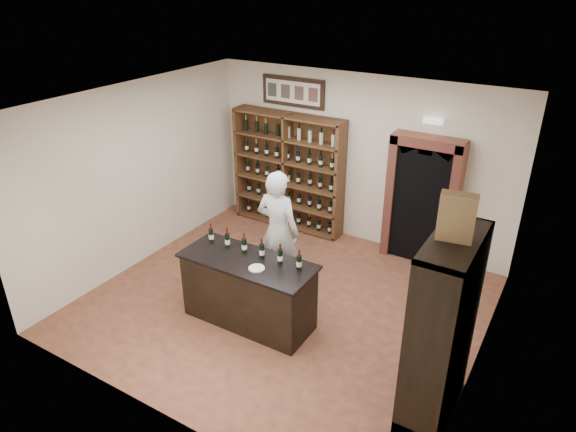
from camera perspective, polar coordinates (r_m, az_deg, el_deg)
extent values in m
plane|color=brown|center=(7.79, -0.50, -9.67)|extent=(5.50, 5.50, 0.00)
plane|color=white|center=(6.52, -0.60, 12.31)|extent=(5.50, 5.50, 0.00)
cube|color=silver|center=(9.09, 7.76, 6.16)|extent=(5.50, 0.04, 3.00)
cube|color=silver|center=(8.67, -16.28, 4.35)|extent=(0.04, 5.00, 3.00)
cube|color=silver|center=(6.22, 21.71, -5.31)|extent=(0.04, 5.00, 3.00)
cube|color=brown|center=(9.75, 0.53, 5.27)|extent=(2.20, 0.02, 2.20)
cube|color=brown|center=(10.17, -5.22, 6.04)|extent=(0.06, 0.38, 2.20)
cube|color=brown|center=(9.14, 5.76, 3.69)|extent=(0.06, 0.38, 2.20)
cube|color=brown|center=(9.61, -0.01, 4.95)|extent=(0.04, 0.38, 2.20)
cube|color=brown|center=(10.03, -0.01, -0.71)|extent=(2.18, 0.38, 0.04)
cube|color=brown|center=(9.85, -0.01, 1.49)|extent=(2.18, 0.38, 0.04)
cube|color=brown|center=(9.68, -0.01, 3.78)|extent=(2.18, 0.38, 0.03)
cube|color=brown|center=(9.53, -0.01, 6.14)|extent=(2.18, 0.38, 0.04)
cube|color=brown|center=(9.40, -0.01, 8.57)|extent=(2.18, 0.38, 0.04)
cube|color=brown|center=(9.28, -0.02, 11.07)|extent=(2.18, 0.38, 0.04)
cube|color=black|center=(9.34, 0.57, 13.63)|extent=(1.25, 0.04, 0.52)
cube|color=black|center=(8.73, 14.65, 1.53)|extent=(0.97, 0.29, 2.05)
cube|color=#AE5543|center=(8.84, 11.46, 2.33)|extent=(0.14, 0.35, 2.15)
cube|color=#AE5543|center=(8.60, 17.87, 0.85)|extent=(0.14, 0.35, 2.15)
cube|color=#AE5543|center=(8.35, 15.40, 7.96)|extent=(1.15, 0.35, 0.16)
cube|color=white|center=(8.37, 15.86, 10.15)|extent=(0.30, 0.10, 0.10)
cube|color=black|center=(7.21, -4.40, -8.50)|extent=(1.80, 0.70, 0.94)
cube|color=black|center=(6.93, -4.54, -5.01)|extent=(1.88, 0.78, 0.04)
cylinder|color=black|center=(7.36, -8.53, -2.17)|extent=(0.07, 0.07, 0.21)
cylinder|color=white|center=(7.37, -8.53, -2.27)|extent=(0.07, 0.07, 0.07)
cylinder|color=#551A13|center=(7.29, -8.61, -1.13)|extent=(0.03, 0.03, 0.09)
cylinder|color=black|center=(7.20, -6.75, -2.74)|extent=(0.07, 0.07, 0.21)
cylinder|color=white|center=(7.20, -6.74, -2.84)|extent=(0.07, 0.07, 0.07)
cylinder|color=#551A13|center=(7.13, -6.81, -1.68)|extent=(0.03, 0.03, 0.09)
cylinder|color=black|center=(7.04, -4.87, -3.32)|extent=(0.07, 0.07, 0.21)
cylinder|color=white|center=(7.05, -4.87, -3.43)|extent=(0.07, 0.07, 0.07)
cylinder|color=#551A13|center=(6.97, -4.92, -2.24)|extent=(0.03, 0.03, 0.09)
cylinder|color=black|center=(6.90, -2.92, -3.93)|extent=(0.07, 0.07, 0.21)
cylinder|color=white|center=(6.90, -2.92, -4.04)|extent=(0.07, 0.07, 0.07)
cylinder|color=#551A13|center=(6.82, -2.95, -2.84)|extent=(0.03, 0.03, 0.09)
cylinder|color=black|center=(6.76, -0.88, -4.56)|extent=(0.07, 0.07, 0.21)
cylinder|color=white|center=(6.77, -0.88, -4.67)|extent=(0.07, 0.07, 0.07)
cylinder|color=#551A13|center=(6.69, -0.89, -3.45)|extent=(0.03, 0.03, 0.09)
cylinder|color=black|center=(6.63, 1.24, -5.21)|extent=(0.07, 0.07, 0.21)
cylinder|color=white|center=(6.64, 1.24, -5.32)|extent=(0.07, 0.07, 0.07)
cylinder|color=#551A13|center=(6.56, 1.26, -4.08)|extent=(0.03, 0.03, 0.09)
cube|color=black|center=(5.69, 18.95, -12.85)|extent=(0.02, 1.20, 2.20)
cube|color=black|center=(5.27, 14.91, -15.73)|extent=(0.48, 0.04, 2.20)
cube|color=black|center=(6.19, 18.16, -9.27)|extent=(0.48, 0.04, 2.20)
cube|color=black|center=(5.15, 18.19, -2.69)|extent=(0.48, 1.20, 0.04)
cube|color=black|center=(6.35, 15.51, -19.25)|extent=(0.48, 1.20, 0.24)
cube|color=black|center=(6.20, 15.78, -17.74)|extent=(0.48, 1.16, 0.03)
cube|color=black|center=(5.84, 16.43, -13.80)|extent=(0.48, 1.16, 0.03)
cube|color=black|center=(5.52, 17.15, -9.37)|extent=(0.48, 1.16, 0.03)
imported|color=silver|center=(7.71, -1.10, -1.69)|extent=(0.70, 0.46, 1.93)
cylinder|color=white|center=(6.71, -3.50, -5.82)|extent=(0.21, 0.21, 0.02)
cube|color=#A48056|center=(5.02, 18.24, -0.15)|extent=(0.36, 0.19, 0.48)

